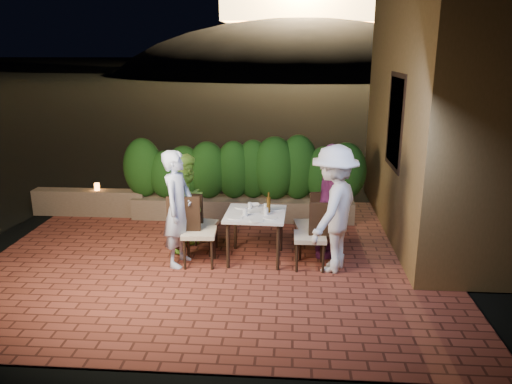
# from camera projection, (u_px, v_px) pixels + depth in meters

# --- Properties ---
(ground) EXTENTS (400.00, 400.00, 0.00)m
(ground) POSITION_uv_depth(u_px,v_px,m) (214.00, 269.00, 7.42)
(ground) COLOR black
(ground) RESTS_ON ground
(terrace_floor) EXTENTS (7.00, 6.00, 0.15)m
(terrace_floor) POSITION_uv_depth(u_px,v_px,m) (219.00, 259.00, 7.91)
(terrace_floor) COLOR brown
(terrace_floor) RESTS_ON ground
(building_wall) EXTENTS (1.60, 5.00, 5.00)m
(building_wall) POSITION_uv_depth(u_px,v_px,m) (441.00, 88.00, 8.39)
(building_wall) COLOR olive
(building_wall) RESTS_ON ground
(window_pane) EXTENTS (0.08, 1.00, 1.40)m
(window_pane) POSITION_uv_depth(u_px,v_px,m) (397.00, 122.00, 8.11)
(window_pane) COLOR black
(window_pane) RESTS_ON building_wall
(window_frame) EXTENTS (0.06, 1.15, 1.55)m
(window_frame) POSITION_uv_depth(u_px,v_px,m) (396.00, 122.00, 8.11)
(window_frame) COLOR black
(window_frame) RESTS_ON building_wall
(planter) EXTENTS (4.20, 0.55, 0.40)m
(planter) POSITION_uv_depth(u_px,v_px,m) (243.00, 208.00, 9.55)
(planter) COLOR brown
(planter) RESTS_ON ground
(hedge) EXTENTS (4.00, 0.70, 1.10)m
(hedge) POSITION_uv_depth(u_px,v_px,m) (242.00, 170.00, 9.34)
(hedge) COLOR #153C10
(hedge) RESTS_ON planter
(parapet) EXTENTS (2.20, 0.30, 0.50)m
(parapet) POSITION_uv_depth(u_px,v_px,m) (90.00, 202.00, 9.75)
(parapet) COLOR brown
(parapet) RESTS_ON ground
(hill) EXTENTS (52.00, 40.00, 22.00)m
(hill) POSITION_uv_depth(u_px,v_px,m) (299.00, 105.00, 65.90)
(hill) COLOR black
(hill) RESTS_ON ground
(dining_table) EXTENTS (0.93, 0.93, 0.75)m
(dining_table) POSITION_uv_depth(u_px,v_px,m) (256.00, 236.00, 7.64)
(dining_table) COLOR white
(dining_table) RESTS_ON ground
(plate_nw) EXTENTS (0.24, 0.24, 0.01)m
(plate_nw) POSITION_uv_depth(u_px,v_px,m) (235.00, 217.00, 7.33)
(plate_nw) COLOR white
(plate_nw) RESTS_ON dining_table
(plate_sw) EXTENTS (0.21, 0.21, 0.01)m
(plate_sw) POSITION_uv_depth(u_px,v_px,m) (241.00, 207.00, 7.80)
(plate_sw) COLOR white
(plate_sw) RESTS_ON dining_table
(plate_ne) EXTENTS (0.20, 0.20, 0.01)m
(plate_ne) POSITION_uv_depth(u_px,v_px,m) (271.00, 218.00, 7.30)
(plate_ne) COLOR white
(plate_ne) RESTS_ON dining_table
(plate_se) EXTENTS (0.24, 0.24, 0.01)m
(plate_se) POSITION_uv_depth(u_px,v_px,m) (276.00, 208.00, 7.73)
(plate_se) COLOR white
(plate_se) RESTS_ON dining_table
(plate_centre) EXTENTS (0.20, 0.20, 0.01)m
(plate_centre) POSITION_uv_depth(u_px,v_px,m) (254.00, 212.00, 7.58)
(plate_centre) COLOR white
(plate_centre) RESTS_ON dining_table
(plate_front) EXTENTS (0.21, 0.21, 0.01)m
(plate_front) POSITION_uv_depth(u_px,v_px,m) (256.00, 220.00, 7.19)
(plate_front) COLOR white
(plate_front) RESTS_ON dining_table
(glass_nw) EXTENTS (0.07, 0.07, 0.12)m
(glass_nw) POSITION_uv_depth(u_px,v_px,m) (245.00, 212.00, 7.38)
(glass_nw) COLOR silver
(glass_nw) RESTS_ON dining_table
(glass_sw) EXTENTS (0.06, 0.06, 0.10)m
(glass_sw) POSITION_uv_depth(u_px,v_px,m) (250.00, 205.00, 7.73)
(glass_sw) COLOR silver
(glass_sw) RESTS_ON dining_table
(glass_ne) EXTENTS (0.06, 0.06, 0.11)m
(glass_ne) POSITION_uv_depth(u_px,v_px,m) (266.00, 211.00, 7.43)
(glass_ne) COLOR silver
(glass_ne) RESTS_ON dining_table
(glass_se) EXTENTS (0.07, 0.07, 0.12)m
(glass_se) POSITION_uv_depth(u_px,v_px,m) (266.00, 207.00, 7.61)
(glass_se) COLOR silver
(glass_se) RESTS_ON dining_table
(beer_bottle) EXTENTS (0.06, 0.06, 0.31)m
(beer_bottle) POSITION_uv_depth(u_px,v_px,m) (269.00, 202.00, 7.52)
(beer_bottle) COLOR #472E0B
(beer_bottle) RESTS_ON dining_table
(bowl) EXTENTS (0.19, 0.19, 0.04)m
(bowl) POSITION_uv_depth(u_px,v_px,m) (255.00, 205.00, 7.85)
(bowl) COLOR white
(bowl) RESTS_ON dining_table
(chair_left_front) EXTENTS (0.52, 0.52, 1.06)m
(chair_left_front) POSITION_uv_depth(u_px,v_px,m) (199.00, 231.00, 7.41)
(chair_left_front) COLOR black
(chair_left_front) RESTS_ON ground
(chair_left_back) EXTENTS (0.50, 0.50, 0.95)m
(chair_left_back) POSITION_uv_depth(u_px,v_px,m) (202.00, 223.00, 7.91)
(chair_left_back) COLOR black
(chair_left_back) RESTS_ON ground
(chair_right_front) EXTENTS (0.47, 0.47, 1.01)m
(chair_right_front) POSITION_uv_depth(u_px,v_px,m) (310.00, 235.00, 7.31)
(chair_right_front) COLOR black
(chair_right_front) RESTS_ON ground
(chair_right_back) EXTENTS (0.54, 0.54, 1.02)m
(chair_right_back) POSITION_uv_depth(u_px,v_px,m) (311.00, 224.00, 7.77)
(chair_right_back) COLOR black
(chair_right_back) RESTS_ON ground
(diner_blue) EXTENTS (0.52, 0.70, 1.75)m
(diner_blue) POSITION_uv_depth(u_px,v_px,m) (178.00, 209.00, 7.34)
(diner_blue) COLOR silver
(diner_blue) RESTS_ON ground
(diner_green) EXTENTS (0.82, 0.92, 1.57)m
(diner_green) POSITION_uv_depth(u_px,v_px,m) (188.00, 202.00, 7.94)
(diner_green) COLOR #86C63D
(diner_green) RESTS_ON ground
(diner_white) EXTENTS (1.14, 1.38, 1.86)m
(diner_white) POSITION_uv_depth(u_px,v_px,m) (334.00, 209.00, 7.13)
(diner_white) COLOR white
(diner_white) RESTS_ON ground
(diner_purple) EXTENTS (0.45, 1.05, 1.78)m
(diner_purple) POSITION_uv_depth(u_px,v_px,m) (331.00, 201.00, 7.66)
(diner_purple) COLOR #7E2A6F
(diner_purple) RESTS_ON ground
(parapet_lamp) EXTENTS (0.10, 0.10, 0.14)m
(parapet_lamp) POSITION_uv_depth(u_px,v_px,m) (97.00, 187.00, 9.65)
(parapet_lamp) COLOR orange
(parapet_lamp) RESTS_ON parapet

